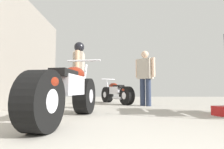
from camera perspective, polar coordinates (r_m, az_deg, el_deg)
name	(u,v)px	position (r m, az deg, el deg)	size (l,w,h in m)	color
ground_plane	(125,111)	(3.84, 4.16, -11.82)	(15.74, 15.74, 0.00)	#A8A399
garage_partition_left	(0,42)	(4.67, -32.38, 8.96)	(0.08, 7.21, 3.04)	gray
motorcycle_maroon_cruiser	(68,92)	(2.72, -13.98, -5.51)	(0.72, 2.23, 1.04)	black
motorcycle_black_naked	(117,93)	(5.92, 1.48, -5.97)	(1.09, 1.70, 0.86)	black
mechanic_in_blue	(145,74)	(5.21, 10.66, 0.04)	(0.54, 0.51, 1.60)	#2D3851
mechanic_with_helmet	(79,68)	(4.65, -10.64, 2.07)	(0.26, 0.67, 1.71)	#384766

